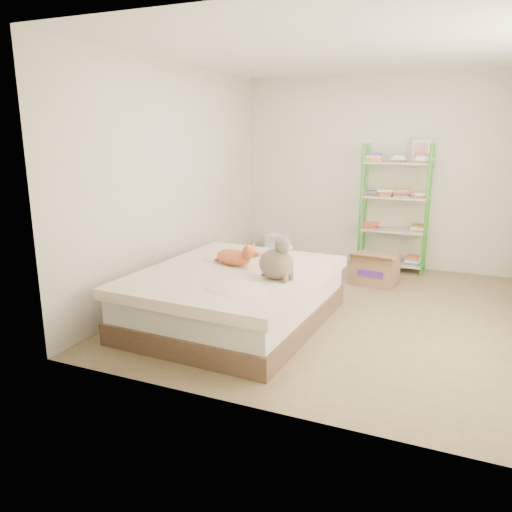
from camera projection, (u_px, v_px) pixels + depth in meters
The scene contains 7 objects.
room at pixel (339, 188), 4.99m from camera, with size 3.81×4.21×2.61m.
bed at pixel (235, 296), 4.93m from camera, with size 1.75×2.15×0.53m.
orange_cat at pixel (233, 255), 5.06m from camera, with size 0.49×0.26×0.20m, color orange, non-canonical shape.
grey_cat at pixel (276, 257), 4.54m from camera, with size 0.30×0.36×0.41m, color gray, non-canonical shape.
shelf_unit at pixel (395, 207), 6.65m from camera, with size 0.88×0.36×1.74m.
cardboard_box at pixel (375, 269), 6.20m from camera, with size 0.56×0.54×0.42m.
white_bin at pixel (277, 246), 7.44m from camera, with size 0.34×0.30×0.36m.
Camera 1 is at (1.23, -4.93, 1.86)m, focal length 35.00 mm.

